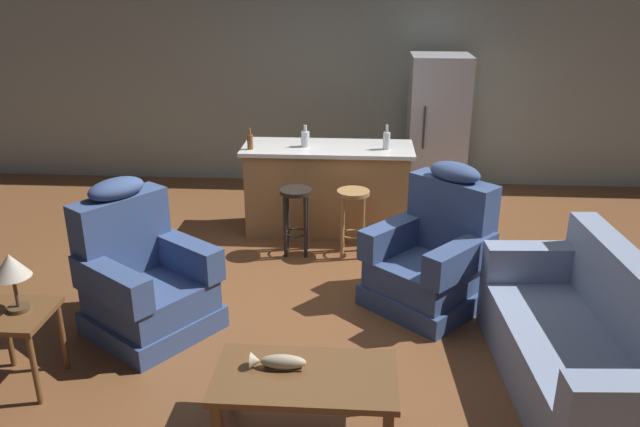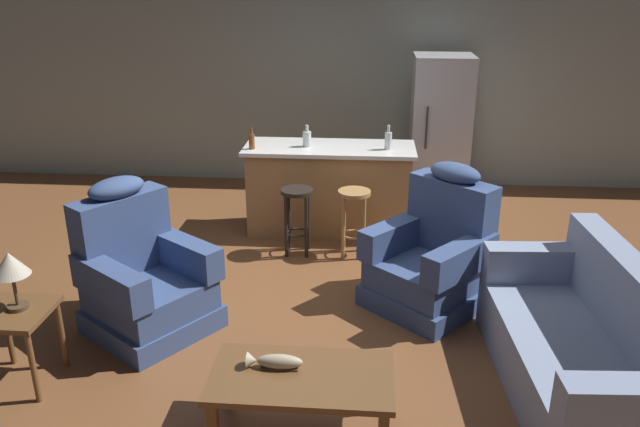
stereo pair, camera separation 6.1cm
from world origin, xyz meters
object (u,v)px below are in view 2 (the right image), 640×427
at_px(fish_figurine, 274,362).
at_px(bottle_wine_dark, 388,140).
at_px(kitchen_island, 329,189).
at_px(bottle_tall_green, 252,141).
at_px(recliner_near_lamp, 142,278).
at_px(bottle_short_amber, 307,138).
at_px(end_table, 15,323).
at_px(coffee_table, 302,382).
at_px(recliner_near_island, 433,257).
at_px(refrigerator, 440,129).
at_px(table_lamp, 10,267).
at_px(bar_stool_left, 297,209).
at_px(bar_stool_right, 354,211).
at_px(couch, 585,349).

bearing_deg(fish_figurine, bottle_wine_dark, 76.89).
xyz_separation_m(kitchen_island, bottle_tall_green, (-0.80, -0.17, 0.56)).
distance_m(recliner_near_lamp, bottle_short_amber, 2.44).
xyz_separation_m(end_table, bottle_wine_dark, (2.53, 2.84, 0.59)).
bearing_deg(recliner_near_lamp, kitchen_island, 93.84).
bearing_deg(coffee_table, fish_figurine, 161.77).
relative_size(recliner_near_island, end_table, 2.14).
bearing_deg(kitchen_island, refrigerator, 43.42).
distance_m(fish_figurine, refrigerator, 4.64).
distance_m(coffee_table, table_lamp, 2.04).
xyz_separation_m(bar_stool_left, bottle_tall_green, (-0.52, 0.46, 0.56)).
bearing_deg(bar_stool_left, bottle_tall_green, 138.33).
relative_size(end_table, bar_stool_left, 0.82).
distance_m(table_lamp, bar_stool_right, 3.16).
bearing_deg(refrigerator, bottle_short_amber, -140.90).
relative_size(bar_stool_left, refrigerator, 0.39).
relative_size(refrigerator, bottle_tall_green, 8.00).
height_order(recliner_near_lamp, kitchen_island, recliner_near_lamp).
height_order(fish_figurine, bar_stool_left, bar_stool_left).
bearing_deg(fish_figurine, kitchen_island, 87.86).
height_order(table_lamp, bar_stool_right, table_lamp).
bearing_deg(coffee_table, recliner_near_island, 61.55).
distance_m(coffee_table, bar_stool_right, 2.65).
relative_size(coffee_table, end_table, 1.96).
bearing_deg(end_table, bar_stool_right, 45.94).
xyz_separation_m(end_table, bar_stool_left, (1.64, 2.28, 0.01)).
bearing_deg(end_table, bottle_tall_green, 67.67).
bearing_deg(kitchen_island, bar_stool_left, -113.77).
distance_m(fish_figurine, bar_stool_right, 2.61).
relative_size(recliner_near_lamp, bottle_tall_green, 5.45).
bearing_deg(bar_stool_left, end_table, -125.80).
bearing_deg(couch, kitchen_island, -58.96).
xyz_separation_m(end_table, table_lamp, (0.03, 0.03, 0.41)).
xyz_separation_m(couch, table_lamp, (-3.76, -0.15, 0.53)).
relative_size(end_table, table_lamp, 1.37).
distance_m(coffee_table, bottle_short_amber, 3.32).
bearing_deg(recliner_near_lamp, bottle_short_amber, 98.42).
xyz_separation_m(coffee_table, bottle_wine_dark, (0.56, 3.19, 0.68)).
bearing_deg(kitchen_island, recliner_near_island, -57.65).
height_order(fish_figurine, recliner_near_lamp, recliner_near_lamp).
distance_m(fish_figurine, table_lamp, 1.85).
height_order(fish_figurine, bottle_short_amber, bottle_short_amber).
distance_m(coffee_table, recliner_near_lamp, 1.79).
height_order(recliner_near_island, bottle_wine_dark, bottle_wine_dark).
distance_m(couch, bar_stool_right, 2.63).
distance_m(kitchen_island, bottle_tall_green, 0.98).
bearing_deg(bar_stool_right, couch, -52.97).
bearing_deg(kitchen_island, end_table, -123.44).
relative_size(bar_stool_left, bottle_wine_dark, 2.66).
bearing_deg(recliner_near_lamp, bottle_wine_dark, 82.47).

